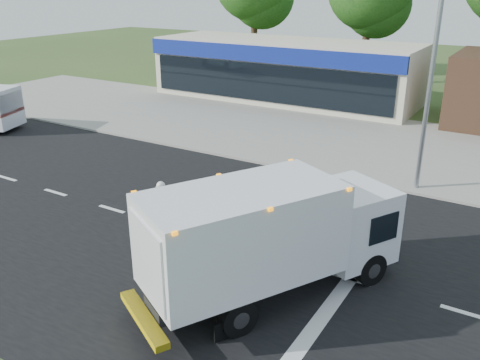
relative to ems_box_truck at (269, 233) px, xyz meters
The scene contains 9 objects.
ground 2.96m from the ems_box_truck, 127.33° to the left, with size 120.00×120.00×0.00m, color #385123.
road_asphalt 2.96m from the ems_box_truck, 127.33° to the left, with size 60.00×14.00×0.02m, color black.
sidewalk 10.30m from the ems_box_truck, 97.97° to the left, with size 60.00×2.40×0.12m, color gray.
parking_apron 16.01m from the ems_box_truck, 95.07° to the left, with size 60.00×9.00×0.02m, color gray.
lane_markings 1.89m from the ems_box_truck, 96.51° to the left, with size 55.20×7.00×0.01m.
ems_box_truck is the anchor object (origin of this frame).
emergency_worker 4.91m from the ems_box_truck, 163.53° to the left, with size 0.71×0.74×1.82m.
retail_strip_mall 24.13m from the ems_box_truck, 115.55° to the left, with size 18.00×6.20×4.00m.
traffic_signal_pole 9.98m from the ems_box_truck, 84.28° to the left, with size 3.51×0.25×8.00m.
Camera 1 is at (6.63, -11.94, 7.72)m, focal length 38.00 mm.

